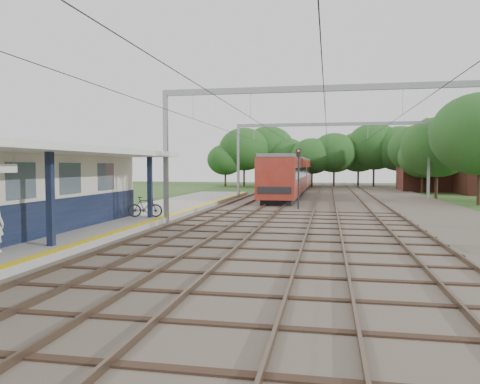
# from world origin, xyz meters

# --- Properties ---
(ground) EXTENTS (160.00, 160.00, 0.00)m
(ground) POSITION_xyz_m (0.00, 0.00, 0.00)
(ground) COLOR #2D4C1E
(ground) RESTS_ON ground
(ballast_bed) EXTENTS (18.00, 90.00, 0.10)m
(ballast_bed) POSITION_xyz_m (4.00, 30.00, 0.05)
(ballast_bed) COLOR #473D33
(ballast_bed) RESTS_ON ground
(platform) EXTENTS (5.00, 52.00, 0.35)m
(platform) POSITION_xyz_m (-7.50, 14.00, 0.17)
(platform) COLOR gray
(platform) RESTS_ON ground
(yellow_stripe) EXTENTS (0.45, 52.00, 0.01)m
(yellow_stripe) POSITION_xyz_m (-5.25, 14.00, 0.35)
(yellow_stripe) COLOR yellow
(yellow_stripe) RESTS_ON platform
(canopy) EXTENTS (6.40, 20.00, 3.44)m
(canopy) POSITION_xyz_m (-7.77, 6.00, 3.64)
(canopy) COLOR black
(canopy) RESTS_ON platform
(rail_tracks) EXTENTS (11.80, 88.00, 0.15)m
(rail_tracks) POSITION_xyz_m (1.50, 30.00, 0.18)
(rail_tracks) COLOR brown
(rail_tracks) RESTS_ON ballast_bed
(catenary_system) EXTENTS (17.22, 88.00, 7.00)m
(catenary_system) POSITION_xyz_m (3.39, 25.28, 5.51)
(catenary_system) COLOR gray
(catenary_system) RESTS_ON ground
(tree_band) EXTENTS (31.72, 30.88, 8.82)m
(tree_band) POSITION_xyz_m (3.84, 57.12, 4.92)
(tree_band) COLOR #382619
(tree_band) RESTS_ON ground
(house_far) EXTENTS (8.00, 6.12, 8.66)m
(house_far) POSITION_xyz_m (16.00, 52.00, 3.23)
(house_far) COLOR brown
(house_far) RESTS_ON ground
(bicycle) EXTENTS (1.87, 0.83, 1.09)m
(bicycle) POSITION_xyz_m (-6.17, 15.00, 0.89)
(bicycle) COLOR black
(bicycle) RESTS_ON platform
(train) EXTENTS (2.97, 37.02, 3.90)m
(train) POSITION_xyz_m (-0.50, 44.14, 2.17)
(train) COLOR black
(train) RESTS_ON ballast_bed
(signal_post) EXTENTS (0.32, 0.29, 4.23)m
(signal_post) POSITION_xyz_m (1.35, 24.00, 2.63)
(signal_post) COLOR black
(signal_post) RESTS_ON ground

